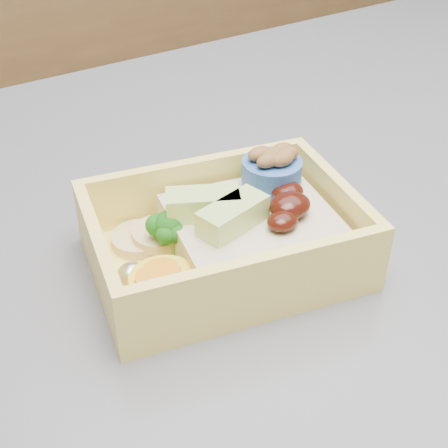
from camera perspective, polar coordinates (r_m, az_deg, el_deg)
bento_box at (r=0.40m, az=0.62°, el=-0.97°), size 0.19×0.15×0.06m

